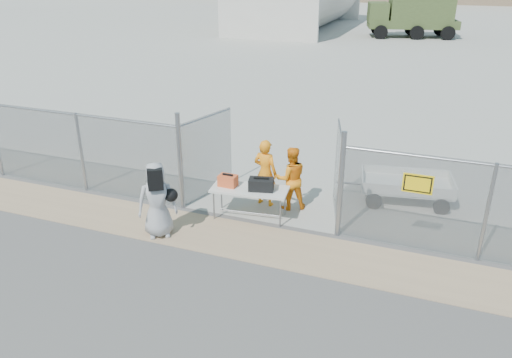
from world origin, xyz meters
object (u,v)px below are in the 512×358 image
at_px(security_worker_right, 291,178).
at_px(utility_trailer, 406,187).
at_px(folding_table, 250,203).
at_px(visitor, 157,200).
at_px(security_worker_left, 265,173).

height_order(security_worker_right, utility_trailer, security_worker_right).
distance_m(folding_table, security_worker_right, 1.22).
height_order(folding_table, utility_trailer, folding_table).
relative_size(folding_table, utility_trailer, 0.61).
bearing_deg(security_worker_right, folding_table, 18.85).
xyz_separation_m(folding_table, visitor, (-1.63, -1.53, 0.50)).
distance_m(folding_table, security_worker_left, 0.97).
bearing_deg(utility_trailer, folding_table, -155.70).
bearing_deg(security_worker_right, utility_trailer, -179.57).
xyz_separation_m(security_worker_left, security_worker_right, (0.67, 0.02, -0.06)).
xyz_separation_m(security_worker_right, utility_trailer, (2.70, 1.50, -0.46)).
xyz_separation_m(security_worker_left, utility_trailer, (3.37, 1.52, -0.51)).
height_order(security_worker_right, visitor, visitor).
distance_m(security_worker_right, utility_trailer, 3.13).
bearing_deg(security_worker_left, visitor, 62.82).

